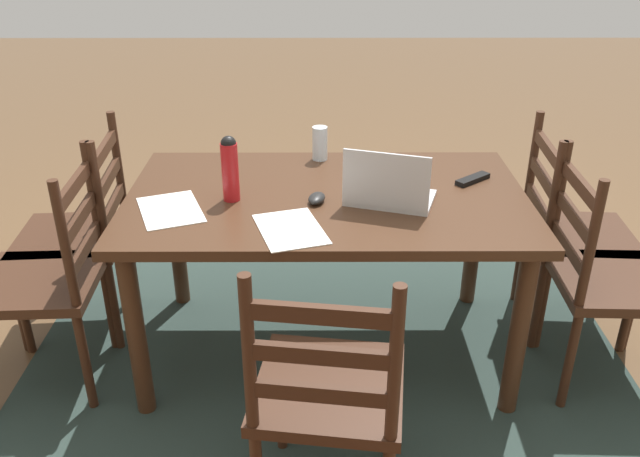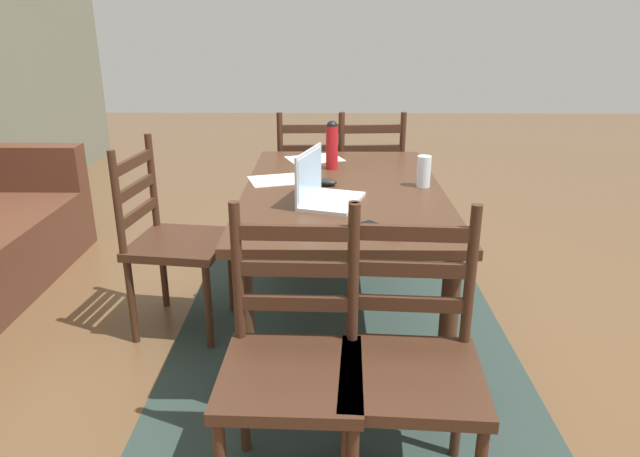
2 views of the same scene
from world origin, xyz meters
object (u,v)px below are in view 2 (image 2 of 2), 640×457
object	(u,v)px
computer_mouse	(327,182)
tv_remote	(381,229)
chair_left_far	(292,365)
laptop	(322,189)
drinking_glass	(424,171)
chair_right_near	(367,183)
water_bottle	(332,144)
dining_table	(343,206)
chair_far_head	(172,241)
chair_left_near	(410,366)
chair_right_far	(311,183)

from	to	relation	value
computer_mouse	tv_remote	bearing A→B (deg)	-146.92
chair_left_far	laptop	world-z (taller)	laptop
drinking_glass	tv_remote	bearing A→B (deg)	157.73
chair_right_near	drinking_glass	distance (m)	1.11
chair_right_near	water_bottle	distance (m)	0.85
chair_right_near	drinking_glass	bearing A→B (deg)	-169.65
chair_left_far	chair_right_near	xyz separation A→B (m)	(2.13, -0.37, 0.00)
dining_table	chair_far_head	xyz separation A→B (m)	(0.01, 0.83, -0.18)
laptop	computer_mouse	world-z (taller)	laptop
chair_left_near	chair_right_far	xyz separation A→B (m)	(2.13, 0.37, 0.00)
chair_right_near	chair_far_head	size ratio (longest dim) A/B	1.00
chair_left_near	tv_remote	world-z (taller)	chair_left_near
dining_table	chair_left_far	world-z (taller)	chair_left_far
chair_left_far	drinking_glass	bearing A→B (deg)	-27.27
chair_left_far	chair_right_far	xyz separation A→B (m)	(2.13, -0.00, 0.00)
water_bottle	chair_left_near	bearing A→B (deg)	-170.49
chair_left_near	chair_left_far	world-z (taller)	same
drinking_glass	chair_right_far	bearing A→B (deg)	28.38
chair_right_far	drinking_glass	distance (m)	1.23
chair_right_near	chair_left_near	bearing A→B (deg)	179.99
dining_table	chair_right_far	world-z (taller)	chair_right_far
chair_left_far	chair_far_head	distance (m)	1.25
chair_right_far	computer_mouse	distance (m)	1.07
tv_remote	chair_right_near	bearing A→B (deg)	-131.59
chair_left_near	chair_left_far	distance (m)	0.37
chair_left_near	chair_left_far	size ratio (longest dim) A/B	1.00
chair_left_far	chair_right_far	size ratio (longest dim) A/B	1.00
drinking_glass	computer_mouse	world-z (taller)	drinking_glass
chair_right_far	laptop	distance (m)	1.34
chair_left_far	water_bottle	size ratio (longest dim) A/B	3.74
chair_far_head	water_bottle	xyz separation A→B (m)	(0.36, -0.78, 0.41)
laptop	tv_remote	size ratio (longest dim) A/B	2.19
laptop	drinking_glass	world-z (taller)	laptop
chair_left_far	computer_mouse	distance (m)	1.15
chair_far_head	laptop	world-z (taller)	laptop
chair_right_near	water_bottle	bearing A→B (deg)	161.18
chair_left_far	chair_right_near	bearing A→B (deg)	-9.91
chair_left_far	drinking_glass	world-z (taller)	chair_left_far
chair_left_near	laptop	xyz separation A→B (m)	(0.84, 0.29, 0.33)
chair_right_far	computer_mouse	world-z (taller)	chair_right_far
chair_far_head	laptop	bearing A→B (deg)	-107.63
chair_right_far	laptop	world-z (taller)	laptop
chair_left_near	chair_far_head	distance (m)	1.48
laptop	computer_mouse	bearing A→B (deg)	-4.39
chair_far_head	computer_mouse	distance (m)	0.81
chair_left_near	laptop	bearing A→B (deg)	18.90
chair_left_far	chair_right_near	world-z (taller)	same
dining_table	tv_remote	xyz separation A→B (m)	(-0.59, -0.12, 0.10)
dining_table	water_bottle	distance (m)	0.43
chair_right_near	laptop	world-z (taller)	laptop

